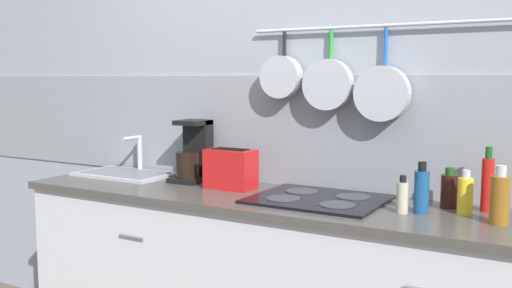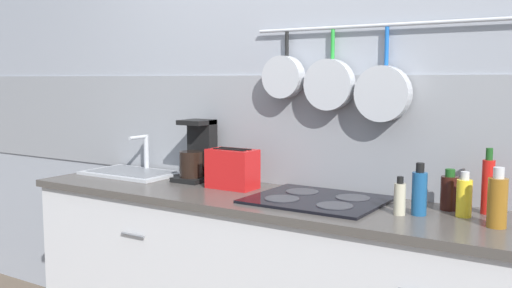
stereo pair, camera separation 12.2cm
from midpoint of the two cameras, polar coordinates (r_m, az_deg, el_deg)
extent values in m
cube|color=#999EA8|center=(2.75, 7.88, 3.39)|extent=(7.20, 0.06, 2.60)
cube|color=gray|center=(2.76, 7.81, 1.19)|extent=(7.20, 0.07, 0.54)
cylinder|color=#B7BABF|center=(2.56, 16.12, 11.46)|extent=(1.46, 0.02, 0.02)
cylinder|color=black|center=(2.78, 4.38, 9.96)|extent=(0.02, 0.02, 0.11)
cylinder|color=#B7BABF|center=(2.74, 4.03, 6.70)|extent=(0.20, 0.07, 0.20)
cylinder|color=green|center=(2.67, 9.00, 9.82)|extent=(0.02, 0.02, 0.13)
cylinder|color=#B7BABF|center=(2.64, 8.66, 5.89)|extent=(0.23, 0.06, 0.23)
cylinder|color=#1959B2|center=(2.58, 14.28, 9.46)|extent=(0.02, 0.02, 0.17)
cylinder|color=#B7BABF|center=(2.54, 13.92, 4.90)|extent=(0.24, 0.07, 0.24)
cylinder|color=slate|center=(2.72, -10.96, -8.93)|extent=(0.14, 0.01, 0.01)
cube|color=#4C4742|center=(2.52, 4.59, -5.95)|extent=(2.71, 0.57, 0.03)
cube|color=#B7BABF|center=(3.21, -11.29, -2.87)|extent=(0.52, 0.32, 0.01)
cube|color=slate|center=(3.21, -11.30, -2.70)|extent=(0.44, 0.26, 0.00)
cylinder|color=#B7BABF|center=(3.28, -9.87, -0.91)|extent=(0.03, 0.03, 0.21)
cylinder|color=#B7BABF|center=(3.23, -10.68, 0.65)|extent=(0.02, 0.13, 0.02)
cube|color=black|center=(2.96, -4.98, -3.47)|extent=(0.16, 0.20, 0.02)
cube|color=black|center=(2.99, -4.23, -0.54)|extent=(0.15, 0.07, 0.32)
cylinder|color=black|center=(2.93, -5.31, -2.03)|extent=(0.12, 0.12, 0.13)
cube|color=black|center=(2.94, -4.80, 2.18)|extent=(0.15, 0.15, 0.02)
cube|color=red|center=(2.74, -1.11, -2.50)|extent=(0.24, 0.14, 0.19)
cube|color=black|center=(2.71, -1.39, -0.55)|extent=(0.18, 0.02, 0.00)
cube|color=black|center=(2.75, -0.83, -0.45)|extent=(0.18, 0.02, 0.00)
cube|color=black|center=(2.81, -3.24, -1.52)|extent=(0.02, 0.02, 0.02)
cube|color=black|center=(2.49, 7.54, -5.55)|extent=(0.56, 0.46, 0.01)
cylinder|color=#38383D|center=(2.47, 3.96, -5.46)|extent=(0.15, 0.15, 0.00)
cylinder|color=#38383D|center=(2.36, 9.36, -6.09)|extent=(0.15, 0.15, 0.00)
cylinder|color=#38383D|center=(2.63, 5.91, -4.74)|extent=(0.15, 0.15, 0.00)
cylinder|color=#38383D|center=(2.53, 11.03, -5.28)|extent=(0.15, 0.15, 0.00)
cylinder|color=#BFB799|center=(2.30, 15.66, -5.34)|extent=(0.05, 0.05, 0.12)
cylinder|color=black|center=(2.28, 15.72, -3.50)|extent=(0.03, 0.03, 0.03)
cylinder|color=navy|center=(2.31, 17.48, -4.77)|extent=(0.06, 0.06, 0.17)
cylinder|color=black|center=(2.30, 17.57, -2.28)|extent=(0.03, 0.03, 0.04)
cylinder|color=#33140F|center=(2.44, 20.14, -4.65)|extent=(0.07, 0.07, 0.14)
cylinder|color=#194C19|center=(2.43, 20.22, -2.72)|extent=(0.04, 0.04, 0.03)
cylinder|color=yellow|center=(2.34, 21.51, -5.08)|extent=(0.06, 0.06, 0.14)
cylinder|color=beige|center=(2.33, 21.60, -2.98)|extent=(0.03, 0.03, 0.03)
cylinder|color=red|center=(2.42, 23.52, -3.97)|extent=(0.05, 0.05, 0.21)
cylinder|color=#194C19|center=(2.40, 23.66, -0.94)|extent=(0.03, 0.03, 0.05)
cylinder|color=#8C5919|center=(2.22, 24.45, -5.39)|extent=(0.07, 0.07, 0.18)
cylinder|color=beige|center=(2.20, 24.58, -2.64)|extent=(0.04, 0.04, 0.04)
camera|label=1|loc=(0.06, -88.64, 0.16)|focal=40.00mm
camera|label=2|loc=(0.06, 91.36, -0.16)|focal=40.00mm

